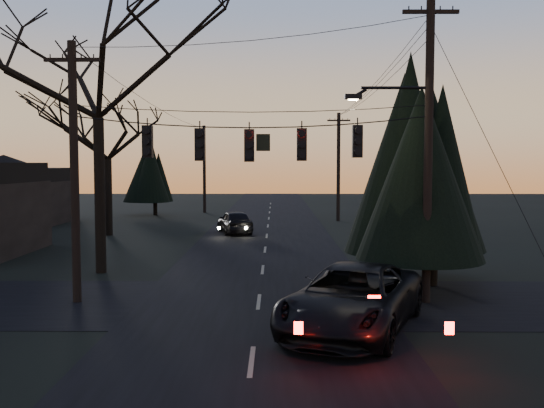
{
  "coord_description": "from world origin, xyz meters",
  "views": [
    {
      "loc": [
        0.55,
        -9.68,
        4.59
      ],
      "look_at": [
        0.44,
        9.81,
        3.26
      ],
      "focal_mm": 40.0,
      "sensor_mm": 36.0,
      "label": 1
    }
  ],
  "objects_px": {
    "utility_pole_far_l": "(205,213)",
    "bare_tree_left": "(97,54)",
    "utility_pole_far_r": "(338,221)",
    "utility_pole_left": "(77,302)",
    "utility_pole_right": "(426,302)",
    "sedan_oncoming_a": "(235,222)",
    "evergreen_right": "(435,166)",
    "suv_near": "(353,299)"
  },
  "relations": [
    {
      "from": "utility_pole_right",
      "to": "utility_pole_far_r",
      "type": "relative_size",
      "value": 1.18
    },
    {
      "from": "bare_tree_left",
      "to": "suv_near",
      "type": "xyz_separation_m",
      "value": [
        9.41,
        -8.8,
        -8.14
      ]
    },
    {
      "from": "utility_pole_far_r",
      "to": "evergreen_right",
      "type": "bearing_deg",
      "value": -87.89
    },
    {
      "from": "utility_pole_far_r",
      "to": "sedan_oncoming_a",
      "type": "relative_size",
      "value": 1.92
    },
    {
      "from": "utility_pole_far_r",
      "to": "utility_pole_right",
      "type": "bearing_deg",
      "value": -90.0
    },
    {
      "from": "utility_pole_far_r",
      "to": "bare_tree_left",
      "type": "height_order",
      "value": "bare_tree_left"
    },
    {
      "from": "utility_pole_right",
      "to": "evergreen_right",
      "type": "xyz_separation_m",
      "value": [
        0.93,
        2.73,
        4.48
      ]
    },
    {
      "from": "sedan_oncoming_a",
      "to": "utility_pole_left",
      "type": "bearing_deg",
      "value": 63.98
    },
    {
      "from": "utility_pole_far_r",
      "to": "bare_tree_left",
      "type": "bearing_deg",
      "value": -118.46
    },
    {
      "from": "utility_pole_left",
      "to": "utility_pole_far_r",
      "type": "bearing_deg",
      "value": 67.67
    },
    {
      "from": "utility_pole_left",
      "to": "evergreen_right",
      "type": "relative_size",
      "value": 1.09
    },
    {
      "from": "utility_pole_left",
      "to": "bare_tree_left",
      "type": "bearing_deg",
      "value": 98.01
    },
    {
      "from": "utility_pole_right",
      "to": "utility_pole_left",
      "type": "height_order",
      "value": "utility_pole_right"
    },
    {
      "from": "utility_pole_far_l",
      "to": "sedan_oncoming_a",
      "type": "relative_size",
      "value": 1.8
    },
    {
      "from": "bare_tree_left",
      "to": "utility_pole_right",
      "type": "bearing_deg",
      "value": -23.73
    },
    {
      "from": "utility_pole_far_r",
      "to": "utility_pole_far_l",
      "type": "relative_size",
      "value": 1.06
    },
    {
      "from": "utility_pole_far_r",
      "to": "utility_pole_far_l",
      "type": "xyz_separation_m",
      "value": [
        -11.5,
        8.0,
        0.0
      ]
    },
    {
      "from": "utility_pole_left",
      "to": "sedan_oncoming_a",
      "type": "bearing_deg",
      "value": 78.66
    },
    {
      "from": "utility_pole_right",
      "to": "bare_tree_left",
      "type": "xyz_separation_m",
      "value": [
        -12.26,
        5.39,
        9.02
      ]
    },
    {
      "from": "utility_pole_right",
      "to": "bare_tree_left",
      "type": "bearing_deg",
      "value": 156.27
    },
    {
      "from": "utility_pole_far_l",
      "to": "suv_near",
      "type": "distance_m",
      "value": 40.36
    },
    {
      "from": "utility_pole_right",
      "to": "utility_pole_far_l",
      "type": "xyz_separation_m",
      "value": [
        -11.5,
        36.0,
        0.0
      ]
    },
    {
      "from": "utility_pole_far_l",
      "to": "evergreen_right",
      "type": "relative_size",
      "value": 1.03
    },
    {
      "from": "utility_pole_far_l",
      "to": "bare_tree_left",
      "type": "height_order",
      "value": "bare_tree_left"
    },
    {
      "from": "suv_near",
      "to": "evergreen_right",
      "type": "bearing_deg",
      "value": 80.65
    },
    {
      "from": "utility_pole_far_r",
      "to": "suv_near",
      "type": "relative_size",
      "value": 1.34
    },
    {
      "from": "evergreen_right",
      "to": "utility_pole_far_l",
      "type": "bearing_deg",
      "value": 110.49
    },
    {
      "from": "evergreen_right",
      "to": "suv_near",
      "type": "height_order",
      "value": "evergreen_right"
    },
    {
      "from": "utility_pole_far_r",
      "to": "sedan_oncoming_a",
      "type": "height_order",
      "value": "utility_pole_far_r"
    },
    {
      "from": "bare_tree_left",
      "to": "sedan_oncoming_a",
      "type": "height_order",
      "value": "bare_tree_left"
    },
    {
      "from": "utility_pole_far_l",
      "to": "sedan_oncoming_a",
      "type": "bearing_deg",
      "value": -76.7
    },
    {
      "from": "utility_pole_far_l",
      "to": "bare_tree_left",
      "type": "distance_m",
      "value": 31.92
    },
    {
      "from": "utility_pole_far_l",
      "to": "bare_tree_left",
      "type": "bearing_deg",
      "value": -91.42
    },
    {
      "from": "utility_pole_far_r",
      "to": "utility_pole_left",
      "type": "bearing_deg",
      "value": -112.33
    },
    {
      "from": "utility_pole_right",
      "to": "suv_near",
      "type": "distance_m",
      "value": 4.53
    },
    {
      "from": "utility_pole_far_l",
      "to": "evergreen_right",
      "type": "bearing_deg",
      "value": -69.51
    },
    {
      "from": "utility_pole_left",
      "to": "evergreen_right",
      "type": "height_order",
      "value": "evergreen_right"
    },
    {
      "from": "sedan_oncoming_a",
      "to": "bare_tree_left",
      "type": "bearing_deg",
      "value": 57.0
    },
    {
      "from": "utility_pole_far_r",
      "to": "utility_pole_far_l",
      "type": "distance_m",
      "value": 14.01
    },
    {
      "from": "utility_pole_left",
      "to": "utility_pole_far_r",
      "type": "height_order",
      "value": "same"
    },
    {
      "from": "utility_pole_far_l",
      "to": "bare_tree_left",
      "type": "relative_size",
      "value": 0.62
    },
    {
      "from": "utility_pole_far_l",
      "to": "evergreen_right",
      "type": "distance_m",
      "value": 35.8
    }
  ]
}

